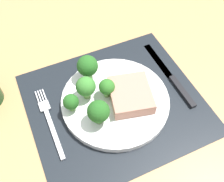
# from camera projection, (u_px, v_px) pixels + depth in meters

# --- Properties ---
(ground_plane) EXTENTS (1.40, 1.10, 0.03)m
(ground_plane) POSITION_uv_depth(u_px,v_px,m) (115.00, 107.00, 0.64)
(ground_plane) COLOR tan
(placemat) EXTENTS (0.40, 0.36, 0.00)m
(placemat) POSITION_uv_depth(u_px,v_px,m) (115.00, 103.00, 0.63)
(placemat) COLOR black
(placemat) RESTS_ON ground_plane
(plate) EXTENTS (0.25, 0.25, 0.02)m
(plate) POSITION_uv_depth(u_px,v_px,m) (115.00, 101.00, 0.62)
(plate) COLOR white
(plate) RESTS_ON placemat
(steak) EXTENTS (0.11, 0.12, 0.03)m
(steak) POSITION_uv_depth(u_px,v_px,m) (131.00, 95.00, 0.60)
(steak) COLOR tan
(steak) RESTS_ON plate
(broccoli_front_edge) EXTENTS (0.05, 0.05, 0.07)m
(broccoli_front_edge) POSITION_uv_depth(u_px,v_px,m) (87.00, 66.00, 0.62)
(broccoli_front_edge) COLOR #5B8942
(broccoli_front_edge) RESTS_ON plate
(broccoli_center) EXTENTS (0.04, 0.04, 0.05)m
(broccoli_center) POSITION_uv_depth(u_px,v_px,m) (107.00, 87.00, 0.60)
(broccoli_center) COLOR #6B994C
(broccoli_center) RESTS_ON plate
(broccoli_near_steak) EXTENTS (0.05, 0.05, 0.06)m
(broccoli_near_steak) POSITION_uv_depth(u_px,v_px,m) (99.00, 112.00, 0.55)
(broccoli_near_steak) COLOR #5B8942
(broccoli_near_steak) RESTS_ON plate
(broccoli_back_left) EXTENTS (0.05, 0.05, 0.06)m
(broccoli_back_left) POSITION_uv_depth(u_px,v_px,m) (86.00, 87.00, 0.59)
(broccoli_back_left) COLOR #6B994C
(broccoli_back_left) RESTS_ON plate
(broccoli_near_fork) EXTENTS (0.04, 0.04, 0.05)m
(broccoli_near_fork) POSITION_uv_depth(u_px,v_px,m) (71.00, 102.00, 0.58)
(broccoli_near_fork) COLOR #6B994C
(broccoli_near_fork) RESTS_ON plate
(fork) EXTENTS (0.02, 0.19, 0.01)m
(fork) POSITION_uv_depth(u_px,v_px,m) (50.00, 121.00, 0.60)
(fork) COLOR silver
(fork) RESTS_ON placemat
(knife) EXTENTS (0.02, 0.23, 0.01)m
(knife) POSITION_uv_depth(u_px,v_px,m) (172.00, 78.00, 0.67)
(knife) COLOR black
(knife) RESTS_ON placemat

